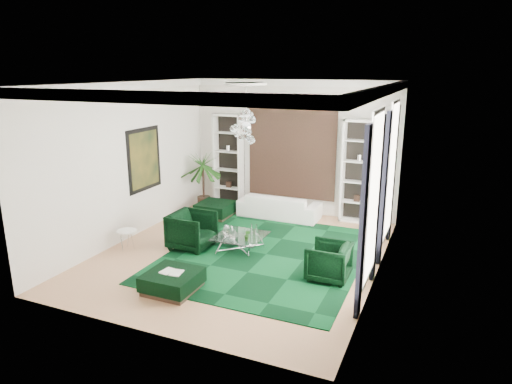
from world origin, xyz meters
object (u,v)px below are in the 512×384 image
at_px(sofa, 279,206).
at_px(armchair_right, 329,261).
at_px(side_table, 127,240).
at_px(armchair_left, 192,230).
at_px(coffee_table, 241,243).
at_px(ottoman_side, 215,210).
at_px(palm, 203,173).
at_px(ottoman_front, 172,282).

distance_m(sofa, armchair_right, 4.00).
bearing_deg(side_table, armchair_left, 26.48).
bearing_deg(coffee_table, sofa, 90.85).
xyz_separation_m(armchair_left, ottoman_side, (-0.60, 2.28, -0.23)).
relative_size(sofa, side_table, 4.89).
xyz_separation_m(sofa, armchair_left, (-1.08, -2.95, 0.10)).
relative_size(sofa, palm, 1.06).
height_order(sofa, armchair_right, armchair_right).
bearing_deg(armchair_right, side_table, -86.08).
bearing_deg(ottoman_side, sofa, 21.80).
relative_size(side_table, palm, 0.22).
bearing_deg(armchair_right, ottoman_front, -57.19).
bearing_deg(ottoman_front, coffee_table, 81.21).
relative_size(coffee_table, ottoman_side, 1.17).
relative_size(sofa, ottoman_front, 2.42).
xyz_separation_m(armchair_left, ottoman_front, (0.76, -2.01, -0.24)).
bearing_deg(ottoman_side, ottoman_front, -72.35).
distance_m(sofa, ottoman_front, 4.97).
bearing_deg(palm, ottoman_front, -67.03).
height_order(sofa, coffee_table, sofa).
distance_m(coffee_table, ottoman_front, 2.32).
height_order(armchair_left, ottoman_front, armchair_left).
height_order(armchair_left, coffee_table, armchair_left).
bearing_deg(palm, ottoman_side, -40.11).
relative_size(armchair_left, ottoman_side, 1.02).
height_order(armchair_right, palm, palm).
xyz_separation_m(armchair_left, side_table, (-1.34, -0.67, -0.21)).
xyz_separation_m(ottoman_front, palm, (-2.07, 4.89, 0.89)).
relative_size(armchair_right, ottoman_side, 0.89).
distance_m(sofa, armchair_left, 3.14).
distance_m(armchair_left, side_table, 1.52).
bearing_deg(palm, side_table, -90.61).
bearing_deg(ottoman_front, armchair_right, 32.81).
bearing_deg(armchair_right, sofa, -145.47).
xyz_separation_m(sofa, ottoman_side, (-1.68, -0.67, -0.13)).
relative_size(coffee_table, side_table, 2.32).
relative_size(sofa, coffee_table, 2.11).
bearing_deg(ottoman_side, palm, 139.89).
bearing_deg(side_table, palm, 89.39).
distance_m(ottoman_side, palm, 1.27).
height_order(sofa, armchair_left, armchair_left).
bearing_deg(palm, coffee_table, -46.94).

